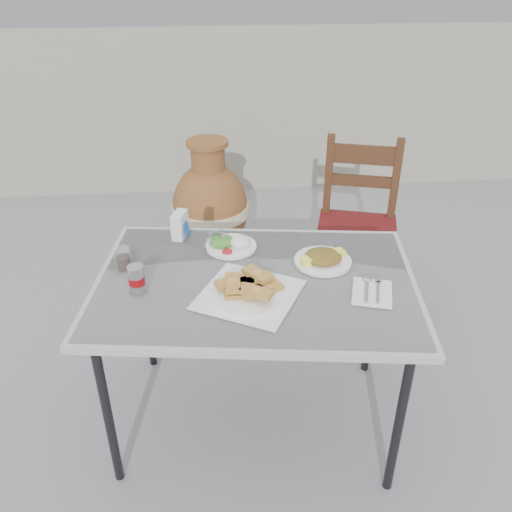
{
  "coord_description": "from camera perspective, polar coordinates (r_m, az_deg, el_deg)",
  "views": [
    {
      "loc": [
        -0.06,
        -1.67,
        1.8
      ],
      "look_at": [
        0.08,
        0.02,
        0.78
      ],
      "focal_mm": 38.0,
      "sensor_mm": 36.0,
      "label": 1
    }
  ],
  "objects": [
    {
      "name": "soda_can",
      "position": [
        1.92,
        -12.46,
        -2.39
      ],
      "size": [
        0.06,
        0.06,
        0.1
      ],
      "color": "#BCBCC0",
      "rests_on": "cafe_table"
    },
    {
      "name": "ground",
      "position": [
        2.45,
        -2.01,
        -16.08
      ],
      "size": [
        80.0,
        80.0,
        0.0
      ],
      "primitive_type": "plane",
      "color": "slate",
      "rests_on": "ground"
    },
    {
      "name": "back_wall",
      "position": [
        4.34,
        -4.13,
        14.92
      ],
      "size": [
        6.0,
        0.25,
        1.2
      ],
      "primitive_type": "cube",
      "color": "gray",
      "rests_on": "ground"
    },
    {
      "name": "terracotta_urn",
      "position": [
        3.25,
        -4.82,
        4.89
      ],
      "size": [
        0.46,
        0.46,
        0.8
      ],
      "color": "brown",
      "rests_on": "ground"
    },
    {
      "name": "napkin_holder",
      "position": [
        2.24,
        -8.02,
        3.24
      ],
      "size": [
        0.08,
        0.1,
        0.11
      ],
      "rotation": [
        0.0,
        0.0,
        -0.31
      ],
      "color": "white",
      "rests_on": "cafe_table"
    },
    {
      "name": "condiment_caddy",
      "position": [
        2.17,
        -4.19,
        1.57
      ],
      "size": [
        0.1,
        0.09,
        0.07
      ],
      "rotation": [
        0.0,
        0.0,
        -0.19
      ],
      "color": "#B3B3BA",
      "rests_on": "cafe_table"
    },
    {
      "name": "salad_chopped_plate",
      "position": [
        2.07,
        7.06,
        -0.26
      ],
      "size": [
        0.22,
        0.22,
        0.05
      ],
      "color": "white",
      "rests_on": "cafe_table"
    },
    {
      "name": "salad_rice_plate",
      "position": [
        2.16,
        -2.69,
        1.31
      ],
      "size": [
        0.2,
        0.2,
        0.05
      ],
      "color": "white",
      "rests_on": "cafe_table"
    },
    {
      "name": "cutlery_napkin",
      "position": [
        1.95,
        12.07,
        -3.5
      ],
      "size": [
        0.18,
        0.21,
        0.01
      ],
      "rotation": [
        0.0,
        0.0,
        -0.29
      ],
      "color": "white",
      "rests_on": "cafe_table"
    },
    {
      "name": "cafe_table",
      "position": [
        2.0,
        -0.05,
        -3.66
      ],
      "size": [
        1.26,
        0.93,
        0.71
      ],
      "rotation": [
        0.0,
        0.0,
        -0.13
      ],
      "color": "black",
      "rests_on": "ground"
    },
    {
      "name": "chair",
      "position": [
        2.88,
        10.6,
        3.09
      ],
      "size": [
        0.5,
        0.5,
        0.91
      ],
      "rotation": [
        0.0,
        0.0,
        -0.27
      ],
      "color": "#331D0E",
      "rests_on": "ground"
    },
    {
      "name": "cola_glass",
      "position": [
        2.07,
        -13.8,
        -0.43
      ],
      "size": [
        0.06,
        0.06,
        0.08
      ],
      "color": "white",
      "rests_on": "cafe_table"
    },
    {
      "name": "pide_plate",
      "position": [
        1.87,
        -0.76,
        -3.37
      ],
      "size": [
        0.43,
        0.43,
        0.07
      ],
      "rotation": [
        0.0,
        0.0,
        -0.48
      ],
      "color": "white",
      "rests_on": "cafe_table"
    }
  ]
}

